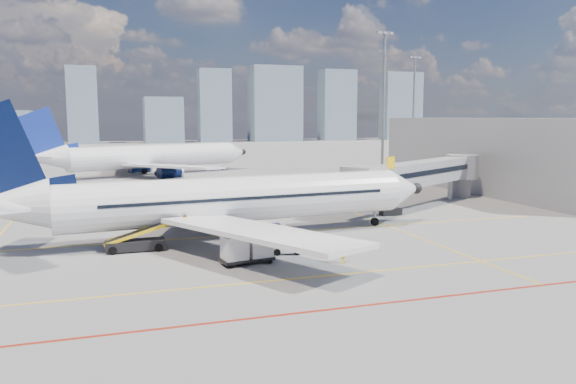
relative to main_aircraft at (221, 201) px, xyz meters
name	(u,v)px	position (x,y,z in m)	size (l,w,h in m)	color
ground	(268,257)	(2.04, -6.98, -3.22)	(420.00, 420.00, 0.00)	slate
apron_markings	(275,271)	(1.47, -10.90, -3.22)	(90.00, 35.12, 0.01)	yellow
jet_bridge	(425,174)	(25.55, 9.93, 0.52)	(23.55, 15.78, 6.30)	#989CA1
terminal_block	(494,155)	(41.99, 19.02, 1.78)	(10.00, 42.00, 10.00)	#989CA1
floodlight_mast_ne	(384,98)	(40.04, 48.01, 10.37)	(3.20, 0.61, 25.45)	gray
floodlight_mast_far	(414,103)	(67.04, 83.01, 10.37)	(3.20, 0.61, 25.45)	gray
distant_skyline	(150,110)	(8.48, 183.02, 9.67)	(255.09, 15.95, 31.14)	slate
main_aircraft	(221,201)	(0.00, 0.00, 0.00)	(39.58, 34.44, 11.56)	white
second_aircraft	(146,157)	(-2.15, 55.12, 0.00)	(39.79, 33.73, 12.09)	white
baggage_tug	(285,245)	(3.53, -6.57, -2.55)	(2.24, 1.66, 1.41)	white
cargo_dolly	(247,248)	(0.14, -8.42, -2.12)	(3.88, 2.19, 2.02)	black
belt_loader	(137,242)	(-6.90, -2.16, -2.56)	(6.29, 1.73, 2.57)	black
ramp_worker	(344,250)	(6.62, -10.38, -2.28)	(0.68, 0.45, 1.88)	yellow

